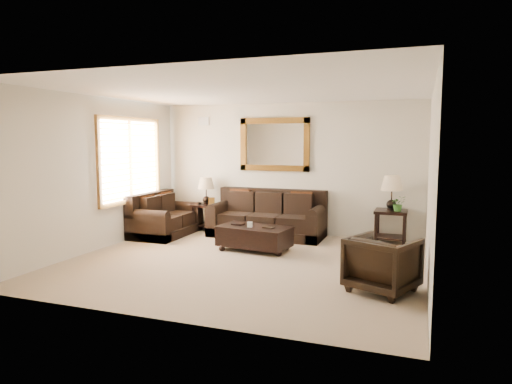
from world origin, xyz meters
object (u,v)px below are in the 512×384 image
at_px(armchair, 383,261).
at_px(sofa, 268,219).
at_px(loveseat, 163,219).
at_px(end_table_right, 391,199).
at_px(end_table_left, 206,196).
at_px(coffee_table, 254,235).

bearing_deg(armchair, sofa, -24.69).
bearing_deg(loveseat, sofa, -73.13).
height_order(sofa, end_table_right, end_table_right).
bearing_deg(end_table_left, armchair, -36.63).
xyz_separation_m(end_table_left, coffee_table, (1.61, -1.39, -0.48)).
distance_m(end_table_left, end_table_right, 3.84).
bearing_deg(sofa, armchair, -48.22).
distance_m(sofa, loveseat, 2.15).
distance_m(coffee_table, armchair, 2.77).
relative_size(loveseat, coffee_table, 1.15).
relative_size(sofa, armchair, 2.89).
xyz_separation_m(end_table_left, armchair, (3.92, -2.91, -0.35)).
xyz_separation_m(loveseat, armchair, (4.53, -2.14, 0.08)).
relative_size(end_table_left, end_table_right, 0.89).
bearing_deg(sofa, coffee_table, -82.44).
bearing_deg(loveseat, end_table_left, -38.20).
xyz_separation_m(loveseat, coffee_table, (2.22, -0.62, -0.05)).
distance_m(end_table_left, coffee_table, 2.19).
height_order(loveseat, end_table_right, end_table_right).
distance_m(loveseat, coffee_table, 2.31).
bearing_deg(end_table_left, end_table_right, -0.47).
bearing_deg(end_table_right, end_table_left, 179.53).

